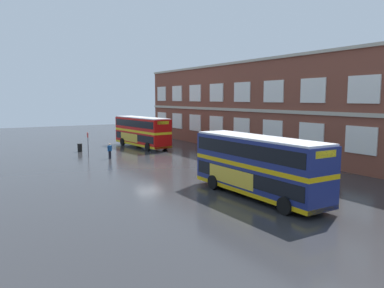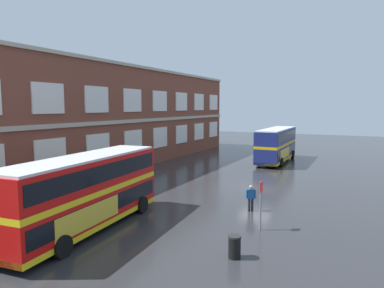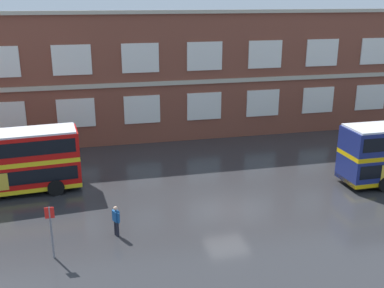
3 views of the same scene
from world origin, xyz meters
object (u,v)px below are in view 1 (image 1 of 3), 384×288
Objects in this scene: bus_stand_flag at (88,142)px; station_litter_bin at (80,148)px; double_decker_near at (142,131)px; double_decker_middle at (257,165)px; waiting_passenger at (110,150)px.

bus_stand_flag is 4.12m from station_litter_bin.
double_decker_middle is at bearing -7.93° from double_decker_near.
double_decker_near and double_decker_middle have the same top height.
double_decker_near is 8.60m from station_litter_bin.
bus_stand_flag reaches higher than station_litter_bin.
station_litter_bin is at bearing -88.53° from double_decker_near.
bus_stand_flag reaches higher than waiting_passenger.
station_litter_bin is (-7.11, -1.42, -0.41)m from waiting_passenger.
double_decker_middle is 21.02m from waiting_passenger.
waiting_passenger is 3.55m from bus_stand_flag.
double_decker_middle is 10.69× the size of station_litter_bin.
bus_stand_flag is (-23.90, -4.61, -0.51)m from double_decker_middle.
double_decker_near is 4.14× the size of bus_stand_flag.
double_decker_middle is at bearing 8.54° from waiting_passenger.
double_decker_middle is at bearing 9.24° from station_litter_bin.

